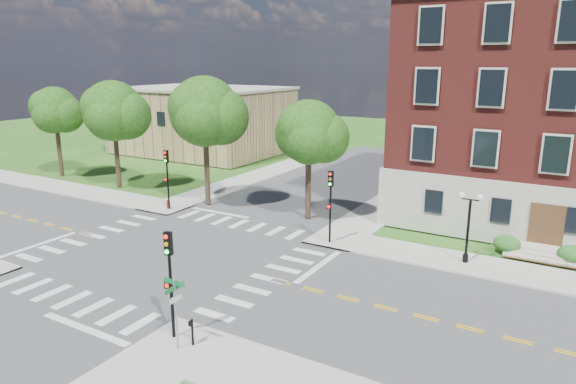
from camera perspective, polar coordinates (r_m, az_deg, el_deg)
The scene contains 19 objects.
ground at distance 33.02m, azimuth -12.87°, elevation -6.83°, with size 160.00×160.00×0.00m, color #295117.
road_ew at distance 33.02m, azimuth -12.87°, elevation -6.83°, with size 90.00×12.00×0.01m, color #3D3D3F.
road_ns at distance 33.02m, azimuth -12.87°, elevation -6.82°, with size 12.00×90.00×0.01m, color #3D3D3F.
sidewalk_ne at distance 39.80m, azimuth 20.23°, elevation -3.60°, with size 34.00×34.00×0.12m.
sidewalk_nw at distance 53.88m, azimuth -13.75°, elevation 1.46°, with size 34.00×34.00×0.12m.
crosswalk_east at distance 28.87m, azimuth -2.19°, elevation -9.64°, with size 2.20×10.20×0.02m, color silver, non-canonical shape.
stop_bar_east at distance 30.54m, azimuth 3.43°, elevation -8.27°, with size 0.40×5.50×0.00m, color silver.
secondary_building at distance 68.31m, azimuth -9.46°, elevation 7.94°, with size 20.40×15.40×8.30m.
tree_a at distance 57.68m, azimuth -24.48°, elevation 8.27°, with size 4.67×4.67×9.11m.
tree_b at distance 50.35m, azimuth -18.85°, elevation 8.51°, with size 5.57×5.57×9.93m.
tree_c at distance 42.04m, azimuth -9.25°, elevation 8.79°, with size 5.67×5.67×10.52m.
tree_d at distance 37.85m, azimuth 2.32°, elevation 6.66°, with size 4.71×4.71×8.93m.
traffic_signal_se at distance 22.33m, azimuth -13.00°, elevation -8.58°, with size 0.36×0.41×4.80m.
traffic_signal_ne at distance 33.22m, azimuth 4.74°, elevation -0.60°, with size 0.32×0.35×4.80m.
traffic_signal_nw at distance 41.82m, azimuth -13.29°, elevation 2.19°, with size 0.36×0.41×4.80m.
twin_lamp_west at distance 31.81m, azimuth 19.42°, elevation -3.32°, with size 1.36×0.36×4.23m.
street_sign_pole at distance 21.74m, azimuth -12.39°, elevation -11.73°, with size 1.10×1.10×3.10m.
push_button_post at distance 22.58m, azimuth -10.62°, elevation -14.91°, with size 0.14×0.21×1.20m.
fire_hydrant at distance 42.68m, azimuth -13.15°, elevation -1.32°, with size 0.35×0.35×0.75m.
Camera 1 is at (21.45, -22.18, 11.77)m, focal length 32.00 mm.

